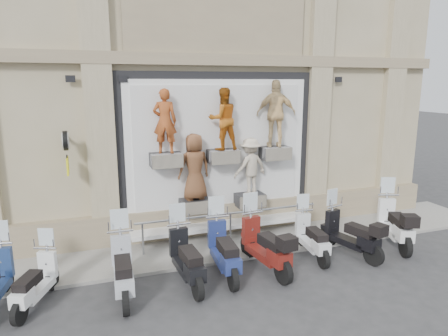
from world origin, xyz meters
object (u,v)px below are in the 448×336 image
Objects in this scene: clock_sign_bracket at (66,147)px; scooter_b at (34,273)px; scooter_g at (312,229)px; scooter_i at (395,215)px; scooter_c at (122,258)px; scooter_f at (265,235)px; guard_rail at (230,229)px; scooter_h at (351,225)px; scooter_d at (186,248)px; scooter_e at (224,240)px.

clock_sign_bracket is 0.60× the size of scooter_b.
scooter_g is at bearing 23.80° from scooter_b.
scooter_c is at bearing -157.07° from scooter_i.
clock_sign_bracket is 0.57× the size of scooter_g.
clock_sign_bracket is 0.49× the size of scooter_f.
scooter_i is at bearing 4.16° from scooter_g.
scooter_g is at bearing -38.50° from guard_rail.
guard_rail is at bearing 32.50° from scooter_c.
scooter_i is (8.70, 0.11, 0.16)m from scooter_b.
scooter_h is 0.93× the size of scooter_i.
scooter_c reaches higher than scooter_d.
scooter_f is at bearing -1.93° from scooter_d.
scooter_b is at bearing -175.51° from scooter_e.
scooter_h is (4.22, 0.06, -0.02)m from scooter_d.
scooter_b is at bearing 177.50° from scooter_c.
scooter_h reaches higher than guard_rail.
scooter_f is at bearing 21.22° from scooter_b.
scooter_e is at bearing 5.09° from scooter_d.
scooter_c reaches higher than scooter_h.
scooter_f reaches higher than scooter_g.
guard_rail is 2.54× the size of scooter_d.
scooter_d is at bearing 166.43° from scooter_h.
scooter_f is (3.19, 0.09, 0.02)m from scooter_c.
scooter_g is 2.48m from scooter_i.
scooter_c is 4.61m from scooter_g.
scooter_b is 2.97m from scooter_d.
scooter_c is 5.55m from scooter_h.
scooter_i is (5.73, 0.21, 0.04)m from scooter_d.
scooter_d is (1.33, 0.05, -0.01)m from scooter_c.
scooter_h is at bearing -2.15° from scooter_d.
scooter_d is 0.96× the size of scooter_f.
scooter_b is 0.82× the size of scooter_f.
scooter_d is at bearing -168.72° from scooter_g.
scooter_g is (3.26, 0.30, -0.08)m from scooter_d.
scooter_c is at bearing 179.28° from scooter_d.
scooter_i is at bearing -8.75° from scooter_h.
scooter_b is (-4.57, -1.52, 0.23)m from guard_rail.
scooter_b is 0.88× the size of scooter_h.
clock_sign_bracket reaches higher than scooter_e.
guard_rail is 4.96× the size of clock_sign_bracket.
scooter_f reaches higher than guard_rail.
scooter_g is (2.37, 0.17, -0.10)m from scooter_e.
guard_rail is at bearing -177.98° from scooter_i.
scooter_i is (4.84, 0.09, 0.02)m from scooter_e.
guard_rail is 2.49× the size of scooter_e.
scooter_i is (7.07, 0.27, 0.03)m from scooter_c.
scooter_f is at bearing -163.34° from scooter_g.
scooter_i reaches higher than scooter_g.
scooter_g is at bearing -161.15° from scooter_i.
scooter_c reaches higher than scooter_b.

